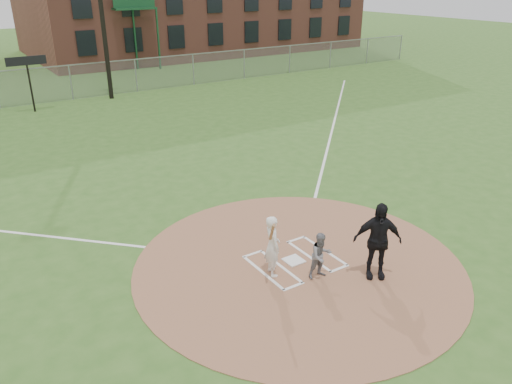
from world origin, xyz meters
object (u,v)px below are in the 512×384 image
umpire (377,241)px  batter_at_plate (272,246)px  home_plate (294,260)px  catcher (321,256)px

umpire → batter_at_plate: 2.51m
home_plate → batter_at_plate: bearing=-167.3°
batter_at_plate → umpire: bearing=-35.0°
catcher → batter_at_plate: batter_at_plate is taller
umpire → batter_at_plate: (-2.05, 1.44, -0.19)m
catcher → umpire: (1.15, -0.69, 0.39)m
catcher → umpire: size_ratio=0.61×
catcher → umpire: 1.39m
home_plate → catcher: catcher is taller
home_plate → umpire: bearing=-52.5°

